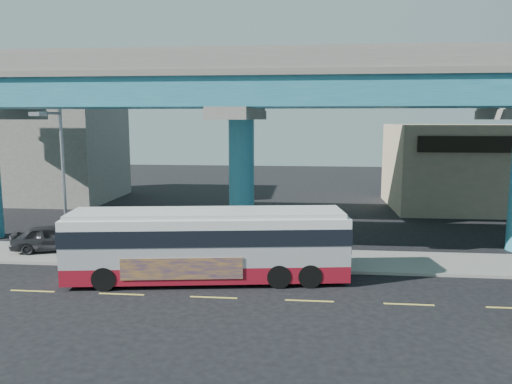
# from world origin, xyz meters

# --- Properties ---
(ground) EXTENTS (120.00, 120.00, 0.00)m
(ground) POSITION_xyz_m (0.00, 0.00, 0.00)
(ground) COLOR black
(ground) RESTS_ON ground
(sidewalk) EXTENTS (70.00, 4.00, 0.15)m
(sidewalk) POSITION_xyz_m (0.00, 5.50, 0.07)
(sidewalk) COLOR gray
(sidewalk) RESTS_ON ground
(lane_markings) EXTENTS (58.00, 0.12, 0.01)m
(lane_markings) POSITION_xyz_m (-0.00, -0.30, 0.01)
(lane_markings) COLOR #D8C64C
(lane_markings) RESTS_ON ground
(viaduct) EXTENTS (52.00, 12.40, 11.70)m
(viaduct) POSITION_xyz_m (-0.00, 9.11, 9.14)
(viaduct) COLOR #205E79
(viaduct) RESTS_ON ground
(building_beige) EXTENTS (14.00, 10.23, 7.00)m
(building_beige) POSITION_xyz_m (18.00, 22.98, 3.51)
(building_beige) COLOR tan
(building_beige) RESTS_ON ground
(building_concrete) EXTENTS (12.00, 10.00, 9.00)m
(building_concrete) POSITION_xyz_m (-20.00, 24.00, 4.50)
(building_concrete) COLOR gray
(building_concrete) RESTS_ON ground
(transit_bus) EXTENTS (13.06, 4.55, 3.29)m
(transit_bus) POSITION_xyz_m (-0.66, 1.93, 1.80)
(transit_bus) COLOR maroon
(transit_bus) RESTS_ON ground
(parked_car) EXTENTS (4.04, 5.24, 1.47)m
(parked_car) POSITION_xyz_m (-10.20, 5.76, 0.89)
(parked_car) COLOR #2C2C31
(parked_car) RESTS_ON sidewalk
(street_lamp) EXTENTS (0.50, 2.53, 7.76)m
(street_lamp) POSITION_xyz_m (-8.49, 3.44, 5.19)
(street_lamp) COLOR gray
(street_lamp) RESTS_ON sidewalk
(stop_sign) EXTENTS (0.70, 0.11, 2.34)m
(stop_sign) POSITION_xyz_m (2.92, 4.18, 1.82)
(stop_sign) COLOR gray
(stop_sign) RESTS_ON sidewalk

